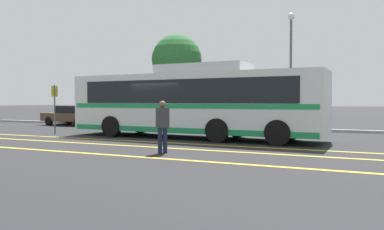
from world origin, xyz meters
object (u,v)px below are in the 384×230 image
(parked_car_0, at_px, (73,115))
(parked_car_1, at_px, (140,116))
(tree_0, at_px, (177,60))
(parked_car_2, at_px, (230,118))
(bus_stop_sign, at_px, (55,103))
(pedestrian_0, at_px, (163,123))
(transit_bus, at_px, (192,101))
(street_lamp, at_px, (291,54))

(parked_car_0, height_order, parked_car_1, parked_car_1)
(tree_0, bearing_deg, parked_car_1, -89.98)
(parked_car_2, relative_size, bus_stop_sign, 1.66)
(parked_car_1, height_order, parked_car_2, parked_car_1)
(bus_stop_sign, bearing_deg, pedestrian_0, -112.45)
(transit_bus, distance_m, bus_stop_sign, 7.41)
(parked_car_1, bearing_deg, pedestrian_0, 31.01)
(pedestrian_0, bearing_deg, parked_car_1, 86.24)
(pedestrian_0, bearing_deg, parked_car_0, 102.51)
(parked_car_0, distance_m, parked_car_2, 11.63)
(parked_car_0, bearing_deg, pedestrian_0, -123.91)
(parked_car_0, xyz_separation_m, parked_car_1, (5.49, -0.07, 0.04))
(parked_car_0, distance_m, parked_car_1, 5.49)
(transit_bus, distance_m, parked_car_0, 12.35)
(parked_car_0, relative_size, pedestrian_0, 2.68)
(parked_car_0, relative_size, tree_0, 0.68)
(transit_bus, xyz_separation_m, bus_stop_sign, (-7.35, -0.97, -0.09))
(transit_bus, height_order, street_lamp, street_lamp)
(parked_car_1, bearing_deg, bus_stop_sign, -19.17)
(tree_0, bearing_deg, street_lamp, -18.34)
(parked_car_2, distance_m, street_lamp, 5.46)
(parked_car_0, xyz_separation_m, tree_0, (5.48, 5.32, 4.17))
(parked_car_1, relative_size, street_lamp, 0.60)
(pedestrian_0, relative_size, bus_stop_sign, 0.68)
(parked_car_1, bearing_deg, street_lamp, 100.41)
(parked_car_2, bearing_deg, parked_car_0, -91.23)
(parked_car_1, bearing_deg, tree_0, 175.75)
(parked_car_0, relative_size, parked_car_2, 1.10)
(parked_car_1, relative_size, parked_car_2, 1.00)
(transit_bus, bearing_deg, parked_car_2, -1.30)
(transit_bus, bearing_deg, parked_car_0, 69.40)
(parked_car_1, relative_size, tree_0, 0.62)
(transit_bus, distance_m, tree_0, 12.17)
(bus_stop_sign, height_order, tree_0, tree_0)
(transit_bus, relative_size, street_lamp, 1.76)
(tree_0, bearing_deg, parked_car_2, -42.47)
(transit_bus, height_order, parked_car_0, transit_bus)
(parked_car_1, xyz_separation_m, parked_car_2, (6.14, -0.23, 0.01))
(parked_car_2, distance_m, tree_0, 9.29)
(transit_bus, height_order, pedestrian_0, transit_bus)
(parked_car_0, bearing_deg, parked_car_2, -86.93)
(bus_stop_sign, distance_m, tree_0, 11.75)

